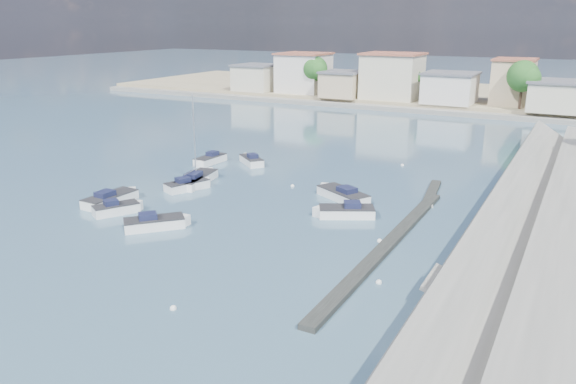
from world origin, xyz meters
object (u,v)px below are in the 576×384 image
(motorboat_d, at_px, (343,212))
(sailboat, at_px, (198,179))
(motorboat_f, at_px, (251,161))
(motorboat_h, at_px, (158,223))
(motorboat_c, at_px, (341,195))
(motorboat_g, at_px, (209,160))
(motorboat_a, at_px, (113,199))
(motorboat_e, at_px, (189,185))
(motorboat_b, at_px, (119,209))

(motorboat_d, relative_size, sailboat, 0.54)
(motorboat_f, bearing_deg, motorboat_h, -77.91)
(motorboat_c, xyz_separation_m, sailboat, (-14.52, -1.97, 0.03))
(motorboat_c, distance_m, motorboat_f, 15.68)
(motorboat_f, distance_m, motorboat_h, 21.23)
(motorboat_d, bearing_deg, sailboat, 171.62)
(motorboat_g, distance_m, sailboat, 7.76)
(motorboat_a, distance_m, motorboat_d, 20.31)
(motorboat_e, bearing_deg, motorboat_g, 115.16)
(motorboat_h, bearing_deg, motorboat_b, 167.67)
(motorboat_d, height_order, motorboat_f, same)
(motorboat_d, bearing_deg, motorboat_b, -154.23)
(motorboat_e, height_order, motorboat_h, same)
(motorboat_b, xyz_separation_m, motorboat_f, (0.72, 19.63, 0.00))
(motorboat_g, bearing_deg, motorboat_f, 27.81)
(motorboat_b, distance_m, motorboat_e, 8.41)
(motorboat_b, distance_m, motorboat_g, 17.77)
(motorboat_g, height_order, sailboat, sailboat)
(motorboat_b, relative_size, motorboat_g, 0.84)
(motorboat_d, xyz_separation_m, motorboat_f, (-16.08, 11.51, 0.00))
(motorboat_b, bearing_deg, motorboat_a, 143.86)
(motorboat_b, relative_size, sailboat, 0.44)
(motorboat_d, height_order, motorboat_e, same)
(motorboat_f, height_order, motorboat_h, same)
(motorboat_b, bearing_deg, motorboat_e, 84.36)
(motorboat_c, height_order, motorboat_g, same)
(motorboat_b, distance_m, motorboat_f, 19.64)
(motorboat_a, relative_size, sailboat, 0.62)
(motorboat_d, height_order, sailboat, sailboat)
(motorboat_f, distance_m, sailboat, 9.08)
(motorboat_c, distance_m, motorboat_h, 16.66)
(motorboat_a, distance_m, sailboat, 9.13)
(motorboat_d, bearing_deg, motorboat_c, 115.45)
(motorboat_c, distance_m, motorboat_g, 18.79)
(motorboat_b, relative_size, motorboat_e, 0.86)
(motorboat_c, height_order, motorboat_d, same)
(motorboat_f, bearing_deg, motorboat_g, -152.19)
(motorboat_e, xyz_separation_m, sailboat, (-0.65, 2.19, 0.03))
(motorboat_a, bearing_deg, motorboat_b, -36.14)
(motorboat_b, xyz_separation_m, motorboat_e, (0.83, 8.37, 0.00))
(sailboat, bearing_deg, motorboat_a, -107.13)
(motorboat_c, distance_m, sailboat, 14.66)
(motorboat_a, height_order, sailboat, sailboat)
(motorboat_f, xyz_separation_m, motorboat_h, (4.44, -20.76, 0.00))
(motorboat_b, height_order, motorboat_d, same)
(motorboat_b, bearing_deg, motorboat_h, -12.33)
(motorboat_g, bearing_deg, motorboat_c, -15.14)
(motorboat_c, xyz_separation_m, motorboat_g, (-18.13, 4.91, 0.00))
(motorboat_c, bearing_deg, motorboat_h, -124.92)
(motorboat_b, height_order, motorboat_f, same)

